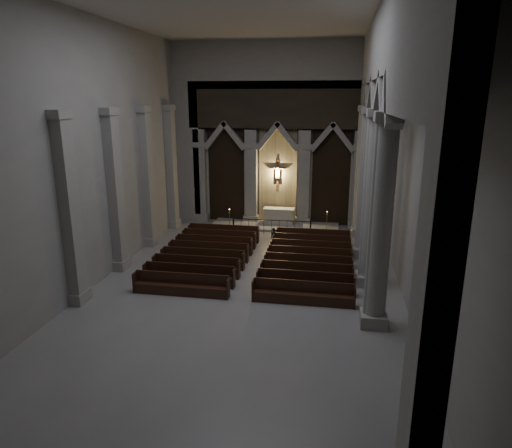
% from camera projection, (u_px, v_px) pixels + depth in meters
% --- Properties ---
extents(room, '(24.00, 24.10, 12.00)m').
position_uv_depth(room, '(244.00, 119.00, 18.82)').
color(room, gray).
rests_on(room, ground).
extents(sanctuary_wall, '(14.00, 0.77, 12.00)m').
position_uv_depth(sanctuary_wall, '(278.00, 127.00, 30.04)').
color(sanctuary_wall, gray).
rests_on(sanctuary_wall, ground).
extents(right_arcade, '(1.00, 24.00, 12.00)m').
position_uv_depth(right_arcade, '(379.00, 113.00, 19.14)').
color(right_arcade, gray).
rests_on(right_arcade, ground).
extents(left_pilasters, '(0.60, 13.00, 8.03)m').
position_uv_depth(left_pilasters, '(133.00, 186.00, 24.23)').
color(left_pilasters, gray).
rests_on(left_pilasters, ground).
extents(sanctuary_step, '(8.50, 2.60, 0.15)m').
position_uv_depth(sanctuary_step, '(275.00, 226.00, 30.91)').
color(sanctuary_step, gray).
rests_on(sanctuary_step, ground).
extents(altar, '(2.09, 0.84, 1.06)m').
position_uv_depth(altar, '(279.00, 216.00, 31.09)').
color(altar, '#B8B1A1').
rests_on(altar, sanctuary_step).
extents(altar_rail, '(5.05, 0.09, 0.99)m').
position_uv_depth(altar_rail, '(271.00, 224.00, 29.05)').
color(altar_rail, black).
rests_on(altar_rail, ground).
extents(candle_stand_left, '(0.25, 0.25, 1.51)m').
position_uv_depth(candle_stand_left, '(230.00, 225.00, 29.77)').
color(candle_stand_left, '#A88833').
rests_on(candle_stand_left, ground).
extents(candle_stand_right, '(0.24, 0.24, 1.42)m').
position_uv_depth(candle_stand_right, '(326.00, 227.00, 29.50)').
color(candle_stand_right, '#A88833').
rests_on(candle_stand_right, ground).
extents(pews, '(9.76, 8.50, 0.97)m').
position_uv_depth(pews, '(256.00, 261.00, 23.61)').
color(pews, black).
rests_on(pews, ground).
extents(worshipper, '(0.48, 0.37, 1.17)m').
position_uv_depth(worshipper, '(274.00, 238.00, 26.56)').
color(worshipper, black).
rests_on(worshipper, ground).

